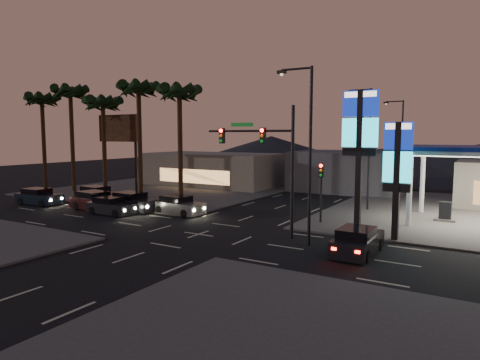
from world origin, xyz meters
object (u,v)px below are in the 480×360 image
Objects in this scene: pylon_sign_short at (397,163)px; traffic_signal_mast at (266,152)px; suv_station at (357,242)px; car_lane_a_mid at (95,201)px; car_lane_a_front at (111,206)px; pylon_sign_tall at (360,133)px; car_lane_a_rear at (39,197)px; car_lane_b_mid at (132,202)px; car_lane_b_rear at (97,195)px; car_lane_b_front at (178,206)px.

traffic_signal_mast is at bearing -160.87° from pylon_sign_short.
traffic_signal_mast reaches higher than suv_station.
suv_station is (22.57, -2.06, -0.05)m from car_lane_a_mid.
pylon_sign_short is 0.88× the size of traffic_signal_mast.
car_lane_a_front is 0.97× the size of suv_station.
pylon_sign_tall reaches higher than suv_station.
car_lane_a_mid is at bearing 177.41° from traffic_signal_mast.
car_lane_a_mid is 1.07× the size of car_lane_a_rear.
car_lane_a_mid is (-2.60, 0.67, 0.09)m from car_lane_a_front.
pylon_sign_short reaches higher than car_lane_a_mid.
traffic_signal_mast is at bearing -2.59° from car_lane_a_mid.
car_lane_b_rear is at bearing 165.48° from car_lane_b_mid.
car_lane_a_rear is at bearing -174.40° from car_lane_a_mid.
pylon_sign_short is 27.07m from car_lane_b_rear.
pylon_sign_short reaches higher than car_lane_a_front.
car_lane_b_front is (-14.07, -0.63, -5.72)m from pylon_sign_tall.
car_lane_b_mid is (-20.73, -0.47, -3.94)m from pylon_sign_short.
car_lane_a_front is 5.35m from car_lane_b_front.
car_lane_b_mid reaches higher than car_lane_b_front.
pylon_sign_short reaches higher than car_lane_b_front.
car_lane_a_mid reaches higher than car_lane_a_rear.
car_lane_a_front is at bearing 179.69° from traffic_signal_mast.
car_lane_a_mid is at bearing -163.39° from car_lane_b_front.
car_lane_a_rear is at bearing -135.75° from car_lane_b_rear.
pylon_sign_tall reaches higher than car_lane_b_mid.
car_lane_a_front is (-21.12, -2.44, -4.03)m from pylon_sign_short.
car_lane_a_rear is 0.97× the size of car_lane_b_rear.
pylon_sign_tall is 15.20m from car_lane_b_front.
car_lane_a_front is 20.02m from suv_station.
car_lane_a_rear is 9.83m from car_lane_b_mid.
car_lane_b_front reaches higher than suv_station.
suv_station is at bearing -10.87° from car_lane_b_rear.
car_lane_a_mid is at bearing -172.58° from pylon_sign_tall.
car_lane_b_mid is (9.64, 1.95, 0.04)m from car_lane_a_rear.
car_lane_a_mid is at bearing -43.25° from car_lane_b_rear.
car_lane_b_rear is (-6.03, 1.56, -0.01)m from car_lane_b_mid.
car_lane_b_front is 0.95× the size of car_lane_b_mid.
car_lane_b_front is at bearing -4.05° from car_lane_b_rear.
suv_station is (19.97, -1.39, 0.04)m from car_lane_a_front.
car_lane_a_mid reaches higher than car_lane_a_front.
car_lane_b_rear reaches higher than car_lane_a_rear.
car_lane_a_mid is 22.67m from suv_station.
car_lane_b_rear is (-10.19, 0.72, 0.03)m from car_lane_b_front.
car_lane_a_rear is 14.07m from car_lane_b_front.
suv_station is at bearing -5.22° from car_lane_a_mid.
traffic_signal_mast is at bearing -10.46° from car_lane_b_rear.
car_lane_a_mid is (-21.22, -2.77, -5.67)m from pylon_sign_tall.
car_lane_b_mid reaches higher than car_lane_b_rear.
pylon_sign_tall reaches higher than car_lane_b_front.
car_lane_a_mid reaches higher than car_lane_b_front.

